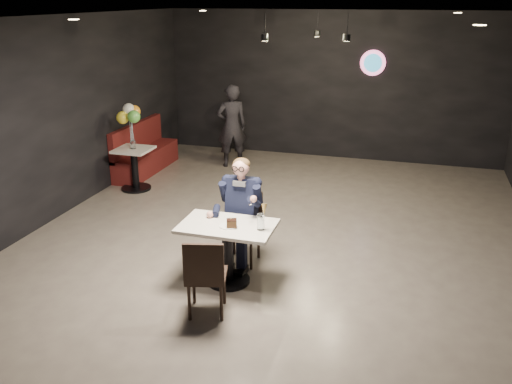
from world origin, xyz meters
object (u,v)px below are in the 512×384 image
(chair_near, at_px, (207,274))
(balloon_vase, at_px, (133,145))
(booth_bench, at_px, (146,148))
(passerby, at_px, (232,126))
(seated_man, at_px, (242,210))
(side_table, at_px, (135,169))
(main_table, at_px, (228,254))
(sundae_glass, at_px, (261,222))
(chair_far, at_px, (242,229))

(chair_near, distance_m, balloon_vase, 4.31)
(booth_bench, bearing_deg, passerby, 29.29)
(seated_man, relative_size, side_table, 1.91)
(chair_near, relative_size, seated_man, 0.64)
(side_table, bearing_deg, main_table, -44.96)
(main_table, bearing_deg, booth_bench, 129.03)
(sundae_glass, relative_size, balloon_vase, 1.34)
(sundae_glass, bearing_deg, main_table, 176.40)
(chair_far, distance_m, chair_near, 1.24)
(main_table, bearing_deg, chair_far, 90.00)
(seated_man, relative_size, passerby, 0.88)
(chair_near, xyz_separation_m, booth_bench, (-2.98, 4.36, 0.01))
(balloon_vase, height_order, passerby, passerby)
(booth_bench, xyz_separation_m, side_table, (0.30, -1.00, -0.10))
(chair_far, xyz_separation_m, balloon_vase, (-2.68, 2.12, 0.36))
(booth_bench, bearing_deg, chair_far, -46.37)
(sundae_glass, xyz_separation_m, passerby, (-1.90, 4.53, -0.02))
(chair_far, bearing_deg, main_table, -90.00)
(seated_man, height_order, side_table, seated_man)
(passerby, bearing_deg, balloon_vase, 27.68)
(sundae_glass, bearing_deg, booth_bench, 132.49)
(balloon_vase, bearing_deg, main_table, -44.96)
(seated_man, bearing_deg, main_table, -90.00)
(main_table, relative_size, balloon_vase, 7.75)
(chair_near, xyz_separation_m, sundae_glass, (0.41, 0.66, 0.38))
(side_table, relative_size, passerby, 0.46)
(main_table, xyz_separation_m, chair_far, (0.00, 0.55, 0.09))
(seated_man, distance_m, sundae_glass, 0.72)
(main_table, height_order, chair_near, chair_near)
(chair_near, xyz_separation_m, balloon_vase, (-2.68, 3.36, 0.36))
(passerby, bearing_deg, chair_near, 76.60)
(chair_far, relative_size, passerby, 0.56)
(main_table, bearing_deg, sundae_glass, -3.60)
(seated_man, xyz_separation_m, side_table, (-2.68, 2.12, -0.34))
(chair_near, xyz_separation_m, passerby, (-1.49, 5.19, 0.36))
(chair_far, distance_m, seated_man, 0.26)
(main_table, height_order, seated_man, seated_man)
(chair_far, distance_m, balloon_vase, 3.44)
(sundae_glass, relative_size, passerby, 0.12)
(chair_far, relative_size, seated_man, 0.64)
(main_table, bearing_deg, chair_near, -90.00)
(main_table, xyz_separation_m, chair_near, (0.00, -0.69, 0.09))
(seated_man, height_order, balloon_vase, seated_man)
(main_table, xyz_separation_m, booth_bench, (-2.98, 3.67, 0.10))
(chair_near, bearing_deg, seated_man, 75.41)
(passerby, bearing_deg, sundae_glass, 83.36)
(chair_near, distance_m, seated_man, 1.26)
(seated_man, xyz_separation_m, booth_bench, (-2.98, 3.12, -0.25))
(sundae_glass, relative_size, booth_bench, 0.10)
(main_table, height_order, sundae_glass, sundae_glass)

